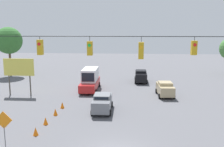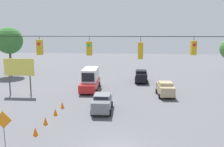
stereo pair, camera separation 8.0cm
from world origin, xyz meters
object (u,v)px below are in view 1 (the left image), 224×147
at_px(sedan_tan_oncoming_far, 165,89).
at_px(tree_horizon_right, 9,41).
at_px(sedan_black_oncoming_deep, 141,76).
at_px(traffic_cone_nearest, 36,131).
at_px(box_truck_red_withflow_far, 90,79).
at_px(sedan_grey_withflow_mid, 102,102).
at_px(traffic_cone_second, 46,121).
at_px(traffic_cone_third, 55,112).
at_px(work_zone_sign, 4,123).
at_px(overhead_signal_span, 115,76).
at_px(roadside_billboard, 19,69).
at_px(traffic_cone_fourth, 62,105).

distance_m(sedan_tan_oncoming_far, tree_horizon_right, 29.35).
height_order(sedan_black_oncoming_deep, traffic_cone_nearest, sedan_black_oncoming_deep).
height_order(box_truck_red_withflow_far, sedan_grey_withflow_mid, box_truck_red_withflow_far).
bearing_deg(traffic_cone_second, sedan_grey_withflow_mid, -138.33).
relative_size(traffic_cone_nearest, traffic_cone_third, 1.00).
relative_size(work_zone_sign, tree_horizon_right, 0.32).
xyz_separation_m(overhead_signal_span, tree_horizon_right, (20.82, -27.76, 0.84)).
distance_m(sedan_grey_withflow_mid, roadside_billboard, 12.79).
distance_m(traffic_cone_third, traffic_cone_fourth, 2.25).
bearing_deg(sedan_black_oncoming_deep, traffic_cone_fourth, 57.73).
distance_m(sedan_grey_withflow_mid, traffic_cone_nearest, 7.95).
relative_size(sedan_grey_withflow_mid, roadside_billboard, 0.92).
bearing_deg(traffic_cone_third, roadside_billboard, -46.48).
bearing_deg(tree_horizon_right, traffic_cone_fourth, 128.95).
bearing_deg(traffic_cone_second, traffic_cone_fourth, -92.67).
bearing_deg(overhead_signal_span, tree_horizon_right, -53.13).
height_order(traffic_cone_fourth, tree_horizon_right, tree_horizon_right).
bearing_deg(traffic_cone_nearest, tree_horizon_right, -60.24).
relative_size(traffic_cone_nearest, traffic_cone_fourth, 1.00).
relative_size(traffic_cone_nearest, roadside_billboard, 0.15).
distance_m(sedan_black_oncoming_deep, tree_horizon_right, 24.35).
height_order(box_truck_red_withflow_far, sedan_black_oncoming_deep, box_truck_red_withflow_far).
height_order(work_zone_sign, tree_horizon_right, tree_horizon_right).
xyz_separation_m(sedan_black_oncoming_deep, traffic_cone_third, (9.01, 16.41, -0.65)).
bearing_deg(sedan_grey_withflow_mid, box_truck_red_withflow_far, -73.06).
xyz_separation_m(work_zone_sign, tree_horizon_right, (13.04, -27.44, 4.36)).
xyz_separation_m(sedan_tan_oncoming_far, sedan_grey_withflow_mid, (7.28, 6.47, -0.00)).
xyz_separation_m(sedan_black_oncoming_deep, sedan_tan_oncoming_far, (-2.75, 8.27, -0.05)).
distance_m(traffic_cone_nearest, traffic_cone_third, 4.75).
height_order(sedan_tan_oncoming_far, traffic_cone_fourth, sedan_tan_oncoming_far).
xyz_separation_m(overhead_signal_span, traffic_cone_fourth, (6.31, -9.80, -5.17)).
bearing_deg(sedan_black_oncoming_deep, overhead_signal_span, 83.73).
distance_m(box_truck_red_withflow_far, sedan_tan_oncoming_far, 10.36).
bearing_deg(traffic_cone_second, work_zone_sign, 75.30).
bearing_deg(tree_horizon_right, traffic_cone_third, 125.56).
bearing_deg(tree_horizon_right, sedan_tan_oncoming_far, 155.26).
bearing_deg(traffic_cone_nearest, traffic_cone_fourth, -91.98).
xyz_separation_m(box_truck_red_withflow_far, roadside_billboard, (8.53, 3.54, 1.92)).
xyz_separation_m(sedan_black_oncoming_deep, tree_horizon_right, (23.45, -3.80, 5.35)).
xyz_separation_m(overhead_signal_span, work_zone_sign, (7.78, -0.32, -3.53)).
bearing_deg(traffic_cone_third, box_truck_red_withflow_far, -99.19).
bearing_deg(roadside_billboard, traffic_cone_fourth, 144.44).
xyz_separation_m(sedan_black_oncoming_deep, sedan_grey_withflow_mid, (4.53, 14.74, -0.05)).
distance_m(sedan_grey_withflow_mid, traffic_cone_fourth, 4.49).
height_order(traffic_cone_third, traffic_cone_fourth, same).
relative_size(sedan_grey_withflow_mid, traffic_cone_third, 6.29).
bearing_deg(traffic_cone_second, tree_horizon_right, -57.76).
bearing_deg(tree_horizon_right, work_zone_sign, 115.42).
bearing_deg(traffic_cone_fourth, traffic_cone_second, 87.33).
xyz_separation_m(sedan_grey_withflow_mid, traffic_cone_second, (4.63, 4.12, -0.60)).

